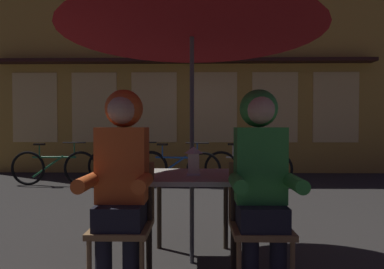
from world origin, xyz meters
TOP-DOWN VIEW (x-y plane):
  - ground_plane at (0.00, 0.00)m, footprint 60.00×60.00m
  - cafe_table at (0.00, 0.00)m, footprint 0.72×0.72m
  - patio_umbrella at (0.00, 0.00)m, footprint 2.10×2.10m
  - lantern at (0.01, -0.02)m, footprint 0.11×0.11m
  - chair_left at (-0.48, -0.37)m, footprint 0.40×0.40m
  - chair_right at (0.48, -0.37)m, footprint 0.40×0.40m
  - person_left_hooded at (-0.48, -0.43)m, footprint 0.45×0.56m
  - person_right_hooded at (0.48, -0.43)m, footprint 0.45×0.56m
  - shopfront_building at (-0.27, 5.40)m, footprint 10.00×0.93m
  - bicycle_nearest at (-2.72, 3.42)m, footprint 1.68×0.08m
  - bicycle_second at (-1.36, 3.63)m, footprint 1.67×0.32m
  - bicycle_third at (-0.34, 3.38)m, footprint 1.67×0.27m
  - bicycle_fourth at (1.01, 3.44)m, footprint 1.67×0.26m

SIDE VIEW (x-z plane):
  - ground_plane at x=0.00m, z-range 0.00..0.00m
  - bicycle_nearest at x=-2.72m, z-range -0.07..0.77m
  - bicycle_second at x=-1.36m, z-range -0.07..0.77m
  - bicycle_third at x=-0.34m, z-range -0.07..0.77m
  - bicycle_fourth at x=1.01m, z-range -0.07..0.77m
  - chair_left at x=-0.48m, z-range 0.05..0.92m
  - chair_right at x=0.48m, z-range 0.05..0.92m
  - cafe_table at x=0.00m, z-range 0.27..1.01m
  - person_left_hooded at x=-0.48m, z-range 0.15..1.55m
  - person_right_hooded at x=0.48m, z-range 0.15..1.55m
  - lantern at x=0.01m, z-range 0.75..0.98m
  - patio_umbrella at x=0.00m, z-range 0.90..3.21m
  - shopfront_building at x=-0.27m, z-range -0.01..6.19m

